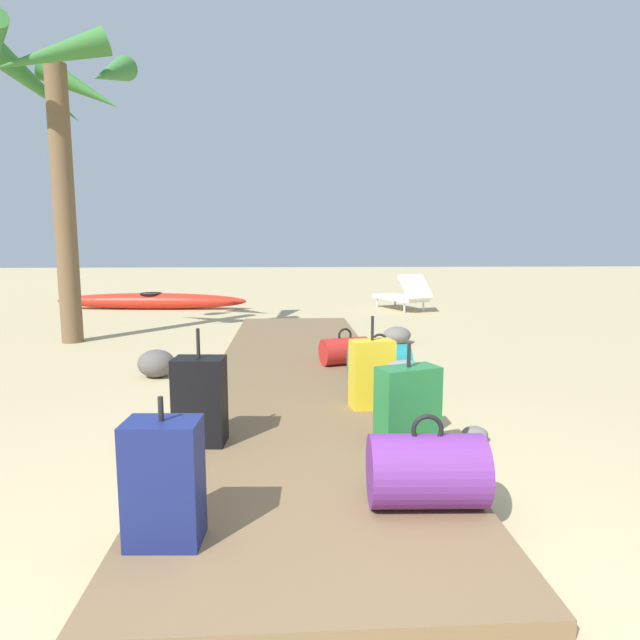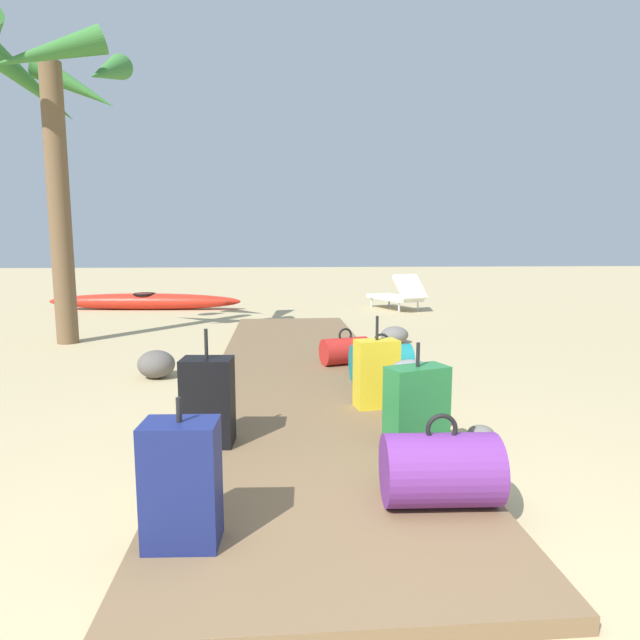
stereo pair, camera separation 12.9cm
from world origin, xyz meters
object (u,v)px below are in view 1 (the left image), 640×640
duffel_bag_red (345,351)px  kayak (152,301)px  suitcase_yellow (372,374)px  duffel_bag_teal (379,362)px  suitcase_navy (164,482)px  duffel_bag_purple (426,470)px  palm_tree_far_left (57,110)px  suitcase_green (408,410)px  suitcase_black (200,401)px  backpack_grey (404,392)px  lounge_chair (403,295)px

duffel_bag_red → kayak: duffel_bag_red is taller
suitcase_yellow → duffel_bag_teal: 0.89m
suitcase_navy → kayak: suitcase_navy is taller
duffel_bag_purple → palm_tree_far_left: (-3.86, 5.33, 2.98)m
suitcase_navy → suitcase_yellow: bearing=57.7°
suitcase_yellow → suitcase_green: bearing=-85.6°
suitcase_green → suitcase_black: 1.37m
suitcase_black → kayak: suitcase_black is taller
suitcase_black → kayak: bearing=106.1°
suitcase_yellow → palm_tree_far_left: size_ratio=0.18×
backpack_grey → kayak: size_ratio=0.12×
duffel_bag_red → kayak: size_ratio=0.14×
palm_tree_far_left → kayak: (0.13, 4.09, -3.07)m
backpack_grey → palm_tree_far_left: palm_tree_far_left is taller
duffel_bag_red → palm_tree_far_left: (-3.79, 2.04, 3.02)m
suitcase_green → duffel_bag_teal: size_ratio=1.18×
suitcase_yellow → backpack_grey: 0.52m
palm_tree_far_left → duffel_bag_purple: bearing=-54.1°
lounge_chair → kayak: size_ratio=0.39×
duffel_bag_purple → duffel_bag_red: bearing=91.2°
backpack_grey → duffel_bag_teal: bearing=87.7°
duffel_bag_teal → kayak: duffel_bag_teal is taller
suitcase_yellow → duffel_bag_teal: (0.21, 0.86, -0.10)m
suitcase_navy → duffel_bag_purple: bearing=12.0°
duffel_bag_teal → backpack_grey: 1.36m
suitcase_green → suitcase_navy: suitcase_green is taller
suitcase_black → duffel_bag_purple: suitcase_black is taller
duffel_bag_teal → palm_tree_far_left: (-4.05, 2.79, 2.99)m
suitcase_green → kayak: 9.50m
suitcase_navy → kayak: 10.00m
suitcase_green → backpack_grey: bearing=80.7°
suitcase_green → kayak: bearing=113.5°
suitcase_green → suitcase_navy: bearing=-143.5°
suitcase_green → duffel_bag_teal: 1.85m
suitcase_green → duffel_bag_teal: bearing=85.9°
suitcase_yellow → duffel_bag_teal: suitcase_yellow is taller
duffel_bag_teal → duffel_bag_purple: duffel_bag_purple is taller
suitcase_navy → backpack_grey: (1.39, 1.45, -0.02)m
suitcase_yellow → suitcase_black: bearing=-149.8°
suitcase_black → lounge_chair: suitcase_black is taller
suitcase_green → duffel_bag_red: size_ratio=1.22×
duffel_bag_purple → suitcase_green: bearing=85.2°
suitcase_yellow → duffel_bag_red: size_ratio=1.29×
suitcase_navy → palm_tree_far_left: (-2.61, 5.60, 2.89)m
suitcase_black → kayak: (-2.44, 8.47, -0.19)m
palm_tree_far_left → lounge_chair: palm_tree_far_left is taller
suitcase_black → palm_tree_far_left: 5.84m
suitcase_yellow → duffel_bag_red: suitcase_yellow is taller
backpack_grey → suitcase_yellow: bearing=107.2°
suitcase_navy → lounge_chair: 9.66m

